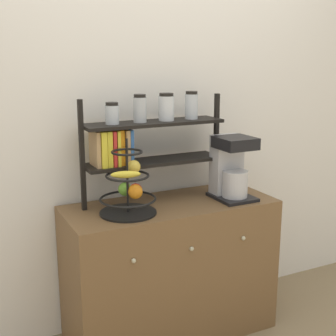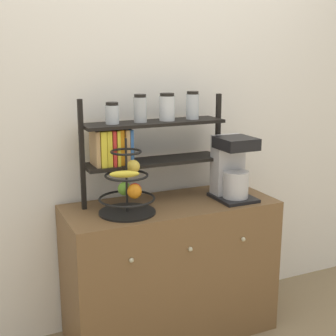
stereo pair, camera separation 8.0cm
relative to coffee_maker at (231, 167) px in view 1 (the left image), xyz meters
name	(u,v)px [view 1 (the left image)]	position (x,y,z in m)	size (l,w,h in m)	color
wall_back	(149,107)	(-0.36, 0.33, 0.33)	(7.00, 0.05, 2.60)	silver
sideboard	(170,269)	(-0.36, 0.05, -0.58)	(1.18, 0.50, 0.79)	brown
coffee_maker	(231,167)	(0.00, 0.00, 0.00)	(0.21, 0.25, 0.36)	black
fruit_stand	(129,190)	(-0.62, 0.00, -0.05)	(0.30, 0.30, 0.40)	black
shelf_hutch	(140,137)	(-0.49, 0.16, 0.19)	(0.84, 0.20, 0.60)	black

